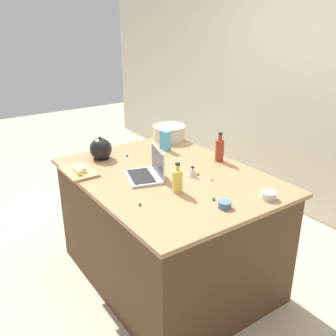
{
  "coord_description": "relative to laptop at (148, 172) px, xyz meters",
  "views": [
    {
      "loc": [
        2.11,
        -1.46,
        2.0
      ],
      "look_at": [
        0.0,
        0.0,
        0.95
      ],
      "focal_mm": 40.56,
      "sensor_mm": 36.0,
      "label": 1
    }
  ],
  "objects": [
    {
      "name": "kettle",
      "position": [
        -0.55,
        -0.11,
        0.03
      ],
      "size": [
        0.21,
        0.18,
        0.2
      ],
      "color": "black",
      "rests_on": "island_counter"
    },
    {
      "name": "candy_5",
      "position": [
        0.34,
        -0.27,
        -0.04
      ],
      "size": [
        0.02,
        0.02,
        0.02
      ],
      "primitive_type": "sphere",
      "color": "green",
      "rests_on": "island_counter"
    },
    {
      "name": "candy_3",
      "position": [
        -0.39,
        0.6,
        -0.04
      ],
      "size": [
        0.01,
        0.01,
        0.01
      ],
      "primitive_type": "sphere",
      "color": "yellow",
      "rests_on": "island_counter"
    },
    {
      "name": "butter_stick_left",
      "position": [
        -0.33,
        -0.4,
        -0.01
      ],
      "size": [
        0.11,
        0.04,
        0.04
      ],
      "primitive_type": "cube",
      "rotation": [
        0.0,
        0.0,
        -0.07
      ],
      "color": "#F4E58C",
      "rests_on": "cutting_board"
    },
    {
      "name": "butter_stick_right",
      "position": [
        -0.36,
        -0.35,
        -0.01
      ],
      "size": [
        0.11,
        0.04,
        0.04
      ],
      "primitive_type": "cube",
      "rotation": [
        0.0,
        0.0,
        -0.07
      ],
      "color": "#F4E58C",
      "rests_on": "cutting_board"
    },
    {
      "name": "cutting_board",
      "position": [
        -0.37,
        -0.38,
        -0.04
      ],
      "size": [
        0.32,
        0.21,
        0.02
      ],
      "primitive_type": "cube",
      "color": "#AD7F4C",
      "rests_on": "island_counter"
    },
    {
      "name": "laptop",
      "position": [
        0.0,
        0.0,
        0.0
      ],
      "size": [
        0.36,
        0.31,
        0.22
      ],
      "color": "#B7B7BC",
      "rests_on": "island_counter"
    },
    {
      "name": "candy_0",
      "position": [
        -0.47,
        0.09,
        -0.04
      ],
      "size": [
        0.02,
        0.02,
        0.02
      ],
      "primitive_type": "sphere",
      "color": "blue",
      "rests_on": "island_counter"
    },
    {
      "name": "mixing_bowl_large",
      "position": [
        -0.65,
        0.64,
        0.02
      ],
      "size": [
        0.31,
        0.31,
        0.14
      ],
      "color": "beige",
      "rests_on": "island_counter"
    },
    {
      "name": "candy_1",
      "position": [
        0.17,
        0.33,
        -0.04
      ],
      "size": [
        0.02,
        0.02,
        0.02
      ],
      "primitive_type": "sphere",
      "color": "orange",
      "rests_on": "island_counter"
    },
    {
      "name": "bottle_oil",
      "position": [
        0.31,
        0.04,
        0.04
      ],
      "size": [
        0.07,
        0.07,
        0.21
      ],
      "color": "#DBC64C",
      "rests_on": "island_counter"
    },
    {
      "name": "kitchen_timer",
      "position": [
        0.17,
        0.28,
        -0.01
      ],
      "size": [
        0.07,
        0.07,
        0.08
      ],
      "color": "#B2B2B7",
      "rests_on": "island_counter"
    },
    {
      "name": "candy_bag",
      "position": [
        -0.43,
        0.45,
        0.04
      ],
      "size": [
        0.09,
        0.06,
        0.17
      ],
      "primitive_type": "cube",
      "color": "#4CA5CC",
      "rests_on": "island_counter"
    },
    {
      "name": "candy_4",
      "position": [
        0.54,
        0.16,
        -0.04
      ],
      "size": [
        0.02,
        0.02,
        0.02
      ],
      "primitive_type": "sphere",
      "color": "green",
      "rests_on": "island_counter"
    },
    {
      "name": "ramekin_medium",
      "position": [
        0.73,
        0.46,
        -0.02
      ],
      "size": [
        0.1,
        0.1,
        0.05
      ],
      "primitive_type": "cylinder",
      "color": "beige",
      "rests_on": "island_counter"
    },
    {
      "name": "candy_2",
      "position": [
        0.31,
        0.35,
        -0.04
      ],
      "size": [
        0.02,
        0.02,
        0.02
      ],
      "primitive_type": "sphere",
      "color": "yellow",
      "rests_on": "island_counter"
    },
    {
      "name": "ground_plane",
      "position": [
        0.03,
        0.16,
        -0.95
      ],
      "size": [
        12.0,
        12.0,
        0.0
      ],
      "primitive_type": "plane",
      "color": "#B7A88E"
    },
    {
      "name": "ramekin_small",
      "position": [
        0.65,
        0.15,
        -0.03
      ],
      "size": [
        0.08,
        0.08,
        0.04
      ],
      "primitive_type": "cylinder",
      "color": "slate",
      "rests_on": "island_counter"
    },
    {
      "name": "wall_back",
      "position": [
        0.03,
        1.98,
        0.35
      ],
      "size": [
        8.0,
        0.1,
        2.6
      ],
      "primitive_type": "cube",
      "color": "beige",
      "rests_on": "ground"
    },
    {
      "name": "island_counter",
      "position": [
        0.03,
        0.16,
        -0.5
      ],
      "size": [
        1.62,
        1.21,
        0.9
      ],
      "color": "#4C331E",
      "rests_on": "ground"
    },
    {
      "name": "bottle_soy",
      "position": [
        0.04,
        0.65,
        0.05
      ],
      "size": [
        0.07,
        0.07,
        0.23
      ],
      "color": "maroon",
      "rests_on": "island_counter"
    }
  ]
}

